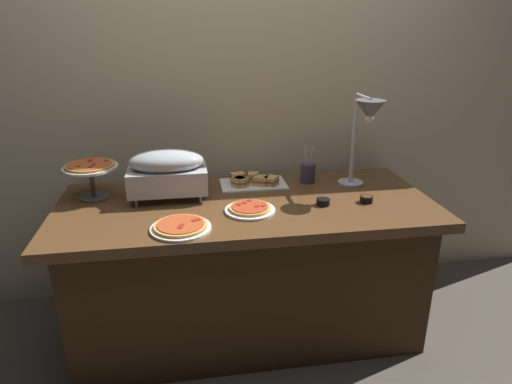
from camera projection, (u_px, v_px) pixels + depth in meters
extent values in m
plane|color=#4C443D|center=(247.00, 326.00, 2.54)|extent=(8.00, 8.00, 0.00)
cube|color=#C6B593|center=(234.00, 99.00, 2.58)|extent=(4.40, 0.04, 2.40)
cube|color=brown|center=(246.00, 206.00, 2.28)|extent=(1.90, 0.84, 0.05)
cube|color=#3C2715|center=(247.00, 271.00, 2.42)|extent=(1.75, 0.74, 0.71)
cylinder|color=#B7BABF|center=(136.00, 203.00, 2.21)|extent=(0.01, 0.01, 0.04)
cylinder|color=#B7BABF|center=(201.00, 199.00, 2.25)|extent=(0.01, 0.01, 0.04)
cylinder|color=#B7BABF|center=(139.00, 190.00, 2.37)|extent=(0.01, 0.01, 0.04)
cylinder|color=#B7BABF|center=(199.00, 187.00, 2.42)|extent=(0.01, 0.01, 0.04)
cube|color=#B7BABF|center=(168.00, 180.00, 2.28)|extent=(0.40, 0.23, 0.12)
ellipsoid|color=#B7BABF|center=(167.00, 161.00, 2.25)|extent=(0.38, 0.21, 0.12)
cylinder|color=#B7BABF|center=(350.00, 183.00, 2.53)|extent=(0.14, 0.14, 0.01)
cylinder|color=#B7BABF|center=(354.00, 140.00, 2.44)|extent=(0.02, 0.02, 0.49)
cylinder|color=#B7BABF|center=(364.00, 97.00, 2.27)|extent=(0.02, 0.18, 0.02)
cone|color=#595B60|center=(370.00, 110.00, 2.21)|extent=(0.15, 0.15, 0.10)
sphere|color=#F9EAB2|center=(369.00, 118.00, 2.22)|extent=(0.04, 0.04, 0.04)
cylinder|color=white|center=(250.00, 210.00, 2.15)|extent=(0.24, 0.24, 0.01)
cylinder|color=gold|center=(250.00, 208.00, 2.15)|extent=(0.20, 0.20, 0.01)
cylinder|color=#AD3D1E|center=(250.00, 206.00, 2.15)|extent=(0.18, 0.18, 0.00)
cylinder|color=maroon|center=(239.00, 204.00, 2.16)|extent=(0.02, 0.02, 0.00)
cylinder|color=maroon|center=(263.00, 206.00, 2.15)|extent=(0.02, 0.02, 0.00)
cylinder|color=maroon|center=(249.00, 200.00, 2.21)|extent=(0.02, 0.02, 0.00)
cylinder|color=maroon|center=(245.00, 203.00, 2.18)|extent=(0.02, 0.02, 0.00)
cylinder|color=maroon|center=(257.00, 206.00, 2.14)|extent=(0.02, 0.02, 0.00)
cylinder|color=white|center=(181.00, 228.00, 1.96)|extent=(0.27, 0.27, 0.01)
cylinder|color=gold|center=(181.00, 226.00, 1.96)|extent=(0.24, 0.24, 0.01)
cylinder|color=#B74723|center=(181.00, 224.00, 1.96)|extent=(0.21, 0.21, 0.00)
cylinder|color=maroon|center=(198.00, 219.00, 2.00)|extent=(0.02, 0.02, 0.00)
cylinder|color=maroon|center=(194.00, 220.00, 1.99)|extent=(0.02, 0.02, 0.00)
cylinder|color=maroon|center=(180.00, 227.00, 1.92)|extent=(0.02, 0.02, 0.00)
cylinder|color=maroon|center=(182.00, 225.00, 1.94)|extent=(0.02, 0.02, 0.00)
cylinder|color=#595B60|center=(92.00, 183.00, 2.30)|extent=(0.02, 0.02, 0.16)
cylinder|color=#595B60|center=(94.00, 197.00, 2.33)|extent=(0.15, 0.15, 0.01)
cylinder|color=white|center=(90.00, 167.00, 2.27)|extent=(0.27, 0.27, 0.01)
cylinder|color=#C68E42|center=(90.00, 165.00, 2.27)|extent=(0.25, 0.25, 0.01)
cylinder|color=#C65628|center=(90.00, 164.00, 2.27)|extent=(0.22, 0.22, 0.00)
cylinder|color=maroon|center=(90.00, 160.00, 2.31)|extent=(0.02, 0.02, 0.00)
cylinder|color=maroon|center=(78.00, 166.00, 2.21)|extent=(0.02, 0.02, 0.00)
cylinder|color=maroon|center=(90.00, 167.00, 2.21)|extent=(0.02, 0.02, 0.00)
cylinder|color=maroon|center=(90.00, 161.00, 2.30)|extent=(0.02, 0.02, 0.00)
cylinder|color=maroon|center=(94.00, 164.00, 2.24)|extent=(0.02, 0.02, 0.00)
cylinder|color=maroon|center=(107.00, 161.00, 2.31)|extent=(0.02, 0.02, 0.00)
cube|color=white|center=(253.00, 184.00, 2.51)|extent=(0.36, 0.22, 0.01)
cube|color=tan|center=(238.00, 180.00, 2.53)|extent=(0.09, 0.08, 0.02)
cube|color=brown|center=(238.00, 177.00, 2.52)|extent=(0.09, 0.08, 0.01)
cube|color=tan|center=(238.00, 175.00, 2.52)|extent=(0.09, 0.08, 0.02)
cube|color=tan|center=(239.00, 185.00, 2.46)|extent=(0.09, 0.09, 0.02)
cube|color=brown|center=(239.00, 182.00, 2.45)|extent=(0.09, 0.09, 0.01)
cube|color=tan|center=(239.00, 179.00, 2.45)|extent=(0.09, 0.09, 0.02)
cube|color=tan|center=(271.00, 184.00, 2.47)|extent=(0.10, 0.10, 0.02)
cube|color=brown|center=(271.00, 181.00, 2.47)|extent=(0.10, 0.10, 0.01)
cube|color=tan|center=(271.00, 178.00, 2.46)|extent=(0.10, 0.10, 0.02)
cube|color=tan|center=(261.00, 183.00, 2.48)|extent=(0.10, 0.09, 0.02)
cube|color=brown|center=(261.00, 181.00, 2.47)|extent=(0.10, 0.09, 0.01)
cube|color=tan|center=(261.00, 178.00, 2.47)|extent=(0.10, 0.09, 0.02)
cube|color=tan|center=(241.00, 185.00, 2.46)|extent=(0.09, 0.09, 0.02)
cube|color=brown|center=(241.00, 182.00, 2.45)|extent=(0.09, 0.09, 0.01)
cube|color=tan|center=(241.00, 179.00, 2.45)|extent=(0.09, 0.09, 0.02)
cube|color=tan|center=(253.00, 180.00, 2.53)|extent=(0.07, 0.07, 0.02)
cube|color=brown|center=(253.00, 177.00, 2.52)|extent=(0.07, 0.07, 0.01)
cube|color=tan|center=(253.00, 175.00, 2.52)|extent=(0.07, 0.07, 0.02)
cylinder|color=black|center=(366.00, 199.00, 2.26)|extent=(0.07, 0.07, 0.03)
cylinder|color=#562D14|center=(367.00, 197.00, 2.25)|extent=(0.05, 0.05, 0.01)
cylinder|color=black|center=(323.00, 202.00, 2.23)|extent=(0.07, 0.07, 0.03)
cylinder|color=maroon|center=(323.00, 199.00, 2.22)|extent=(0.06, 0.06, 0.01)
cylinder|color=#383347|center=(308.00, 173.00, 2.53)|extent=(0.08, 0.08, 0.11)
cylinder|color=#B7BABF|center=(306.00, 160.00, 2.51)|extent=(0.03, 0.03, 0.19)
cylinder|color=#B7BABF|center=(308.00, 163.00, 2.51)|extent=(0.03, 0.03, 0.17)
cylinder|color=#B7BABF|center=(311.00, 161.00, 2.51)|extent=(0.01, 0.03, 0.18)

